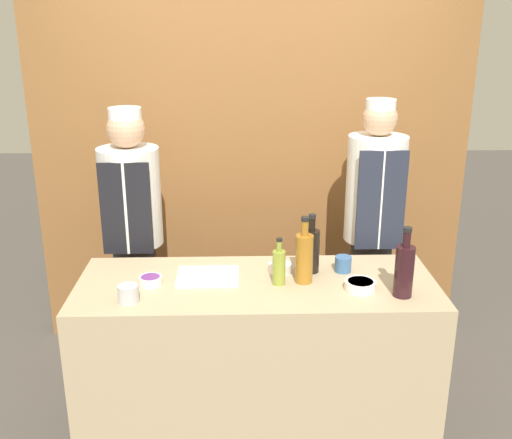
{
  "coord_description": "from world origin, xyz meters",
  "views": [
    {
      "loc": [
        -0.08,
        -2.68,
        2.13
      ],
      "look_at": [
        0.0,
        0.13,
        1.16
      ],
      "focal_mm": 42.0,
      "sensor_mm": 36.0,
      "label": 1
    }
  ],
  "objects_px": {
    "bottle_oil": "(279,266)",
    "sauce_bowl_purple": "(151,280)",
    "cutting_board": "(208,276)",
    "chef_left": "(133,236)",
    "bottle_wine": "(404,269)",
    "cup_blue": "(343,264)",
    "bottle_soy": "(311,249)",
    "chef_right": "(373,230)",
    "cup_steel": "(128,294)",
    "sauce_bowl_orange": "(280,267)",
    "bottle_amber": "(304,257)",
    "sauce_bowl_brown": "(360,285)"
  },
  "relations": [
    {
      "from": "sauce_bowl_orange",
      "to": "cutting_board",
      "type": "xyz_separation_m",
      "value": [
        -0.37,
        -0.06,
        -0.02
      ]
    },
    {
      "from": "cutting_board",
      "to": "chef_left",
      "type": "bearing_deg",
      "value": 128.83
    },
    {
      "from": "sauce_bowl_brown",
      "to": "cutting_board",
      "type": "height_order",
      "value": "sauce_bowl_brown"
    },
    {
      "from": "cutting_board",
      "to": "chef_left",
      "type": "height_order",
      "value": "chef_left"
    },
    {
      "from": "sauce_bowl_brown",
      "to": "bottle_amber",
      "type": "height_order",
      "value": "bottle_amber"
    },
    {
      "from": "cup_steel",
      "to": "chef_left",
      "type": "relative_size",
      "value": 0.06
    },
    {
      "from": "sauce_bowl_brown",
      "to": "bottle_wine",
      "type": "height_order",
      "value": "bottle_wine"
    },
    {
      "from": "bottle_wine",
      "to": "bottle_soy",
      "type": "distance_m",
      "value": 0.49
    },
    {
      "from": "bottle_oil",
      "to": "sauce_bowl_purple",
      "type": "bearing_deg",
      "value": 179.14
    },
    {
      "from": "sauce_bowl_purple",
      "to": "bottle_wine",
      "type": "distance_m",
      "value": 1.21
    },
    {
      "from": "sauce_bowl_brown",
      "to": "sauce_bowl_purple",
      "type": "height_order",
      "value": "sauce_bowl_brown"
    },
    {
      "from": "cup_blue",
      "to": "cup_steel",
      "type": "distance_m",
      "value": 1.08
    },
    {
      "from": "sauce_bowl_brown",
      "to": "sauce_bowl_orange",
      "type": "relative_size",
      "value": 1.29
    },
    {
      "from": "bottle_amber",
      "to": "cup_steel",
      "type": "relative_size",
      "value": 3.52
    },
    {
      "from": "bottle_wine",
      "to": "bottle_oil",
      "type": "bearing_deg",
      "value": 165.44
    },
    {
      "from": "bottle_wine",
      "to": "cup_blue",
      "type": "relative_size",
      "value": 4.02
    },
    {
      "from": "bottle_wine",
      "to": "cup_blue",
      "type": "xyz_separation_m",
      "value": [
        -0.23,
        0.29,
        -0.09
      ]
    },
    {
      "from": "sauce_bowl_purple",
      "to": "bottle_oil",
      "type": "relative_size",
      "value": 0.48
    },
    {
      "from": "bottle_amber",
      "to": "bottle_oil",
      "type": "xyz_separation_m",
      "value": [
        -0.12,
        -0.02,
        -0.04
      ]
    },
    {
      "from": "sauce_bowl_purple",
      "to": "bottle_oil",
      "type": "bearing_deg",
      "value": -0.86
    },
    {
      "from": "bottle_amber",
      "to": "chef_left",
      "type": "xyz_separation_m",
      "value": [
        -0.94,
        0.63,
        -0.12
      ]
    },
    {
      "from": "sauce_bowl_orange",
      "to": "bottle_wine",
      "type": "bearing_deg",
      "value": -26.99
    },
    {
      "from": "sauce_bowl_orange",
      "to": "cutting_board",
      "type": "distance_m",
      "value": 0.37
    },
    {
      "from": "bottle_amber",
      "to": "cup_steel",
      "type": "bearing_deg",
      "value": -166.84
    },
    {
      "from": "sauce_bowl_orange",
      "to": "sauce_bowl_purple",
      "type": "relative_size",
      "value": 1.02
    },
    {
      "from": "bottle_wine",
      "to": "bottle_oil",
      "type": "xyz_separation_m",
      "value": [
        -0.57,
        0.15,
        -0.04
      ]
    },
    {
      "from": "bottle_wine",
      "to": "chef_left",
      "type": "xyz_separation_m",
      "value": [
        -1.38,
        0.8,
        -0.12
      ]
    },
    {
      "from": "chef_left",
      "to": "chef_right",
      "type": "height_order",
      "value": "chef_right"
    },
    {
      "from": "sauce_bowl_brown",
      "to": "sauce_bowl_purple",
      "type": "distance_m",
      "value": 1.01
    },
    {
      "from": "sauce_bowl_orange",
      "to": "bottle_amber",
      "type": "xyz_separation_m",
      "value": [
        0.11,
        -0.11,
        0.1
      ]
    },
    {
      "from": "bottle_soy",
      "to": "chef_right",
      "type": "relative_size",
      "value": 0.18
    },
    {
      "from": "bottle_oil",
      "to": "bottle_soy",
      "type": "relative_size",
      "value": 0.77
    },
    {
      "from": "sauce_bowl_brown",
      "to": "bottle_soy",
      "type": "xyz_separation_m",
      "value": [
        -0.21,
        0.22,
        0.1
      ]
    },
    {
      "from": "sauce_bowl_brown",
      "to": "cup_steel",
      "type": "bearing_deg",
      "value": -175.14
    },
    {
      "from": "cutting_board",
      "to": "bottle_oil",
      "type": "height_order",
      "value": "bottle_oil"
    },
    {
      "from": "cup_blue",
      "to": "sauce_bowl_purple",
      "type": "bearing_deg",
      "value": -172.18
    },
    {
      "from": "cup_steel",
      "to": "bottle_amber",
      "type": "bearing_deg",
      "value": 13.16
    },
    {
      "from": "sauce_bowl_purple",
      "to": "cup_steel",
      "type": "relative_size",
      "value": 1.19
    },
    {
      "from": "sauce_bowl_purple",
      "to": "bottle_amber",
      "type": "height_order",
      "value": "bottle_amber"
    },
    {
      "from": "bottle_wine",
      "to": "bottle_oil",
      "type": "distance_m",
      "value": 0.59
    },
    {
      "from": "chef_right",
      "to": "bottle_oil",
      "type": "bearing_deg",
      "value": -132.68
    },
    {
      "from": "cutting_board",
      "to": "cup_blue",
      "type": "xyz_separation_m",
      "value": [
        0.69,
        0.07,
        0.03
      ]
    },
    {
      "from": "sauce_bowl_orange",
      "to": "cup_steel",
      "type": "bearing_deg",
      "value": -156.9
    },
    {
      "from": "sauce_bowl_brown",
      "to": "chef_left",
      "type": "bearing_deg",
      "value": 148.66
    },
    {
      "from": "cutting_board",
      "to": "bottle_wine",
      "type": "bearing_deg",
      "value": -13.63
    },
    {
      "from": "sauce_bowl_purple",
      "to": "bottle_soy",
      "type": "relative_size",
      "value": 0.37
    },
    {
      "from": "bottle_soy",
      "to": "cup_blue",
      "type": "height_order",
      "value": "bottle_soy"
    },
    {
      "from": "bottle_oil",
      "to": "cup_steel",
      "type": "distance_m",
      "value": 0.72
    },
    {
      "from": "cup_blue",
      "to": "cup_steel",
      "type": "xyz_separation_m",
      "value": [
        -1.04,
        -0.31,
        0.0
      ]
    },
    {
      "from": "bottle_oil",
      "to": "sauce_bowl_orange",
      "type": "bearing_deg",
      "value": 83.57
    }
  ]
}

